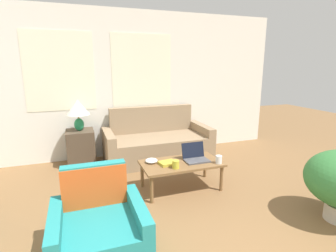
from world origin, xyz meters
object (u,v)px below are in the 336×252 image
object	(u,v)px
couch	(157,144)
book_red	(168,163)
snack_bowl	(151,161)
cup_yellow	(219,160)
laptop	(195,157)
armchair	(99,235)
cup_navy	(176,164)
table_lamp	(78,110)
coffee_table	(181,165)

from	to	relation	value
couch	book_red	world-z (taller)	couch
snack_bowl	couch	bearing A→B (deg)	69.51
couch	cup_yellow	distance (m)	1.52
laptop	armchair	bearing A→B (deg)	-143.17
cup_navy	table_lamp	bearing A→B (deg)	125.60
coffee_table	laptop	bearing A→B (deg)	3.17
couch	cup_navy	size ratio (longest dim) A/B	17.75
coffee_table	armchair	bearing A→B (deg)	-138.84
couch	table_lamp	distance (m)	1.46
couch	coffee_table	world-z (taller)	couch
cup_navy	snack_bowl	distance (m)	0.38
laptop	snack_bowl	distance (m)	0.61
coffee_table	cup_yellow	bearing A→B (deg)	-23.90
cup_navy	snack_bowl	size ratio (longest dim) A/B	0.63
couch	armchair	size ratio (longest dim) A/B	2.30
coffee_table	cup_navy	size ratio (longest dim) A/B	10.35
table_lamp	laptop	xyz separation A→B (m)	(1.46, -1.36, -0.52)
cup_yellow	snack_bowl	bearing A→B (deg)	158.82
laptop	cup_navy	distance (m)	0.40
couch	book_red	bearing A→B (deg)	-100.72
armchair	table_lamp	distance (m)	2.50
table_lamp	coffee_table	xyz separation A→B (m)	(1.25, -1.38, -0.61)
armchair	cup_yellow	world-z (taller)	armchair
snack_bowl	book_red	world-z (taller)	snack_bowl
couch	snack_bowl	bearing A→B (deg)	-110.49
couch	cup_yellow	bearing A→B (deg)	-74.12
armchair	cup_yellow	size ratio (longest dim) A/B	7.47
cup_navy	couch	bearing A→B (deg)	82.55
table_lamp	snack_bowl	distance (m)	1.62
couch	coffee_table	size ratio (longest dim) A/B	1.71
couch	coffee_table	bearing A→B (deg)	-91.83
couch	cup_yellow	size ratio (longest dim) A/B	17.19
couch	laptop	bearing A→B (deg)	-82.10
cup_navy	cup_yellow	distance (m)	0.60
cup_yellow	book_red	distance (m)	0.68
cup_yellow	snack_bowl	size ratio (longest dim) A/B	0.65
couch	snack_bowl	xyz separation A→B (m)	(-0.42, -1.13, 0.14)
table_lamp	snack_bowl	size ratio (longest dim) A/B	3.11
armchair	cup_navy	distance (m)	1.35
snack_bowl	armchair	bearing A→B (deg)	-124.55
cup_yellow	coffee_table	bearing A→B (deg)	156.10
laptop	cup_yellow	size ratio (longest dim) A/B	3.04
book_red	table_lamp	bearing A→B (deg)	127.31
armchair	cup_navy	xyz separation A→B (m)	(1.03, 0.86, 0.18)
coffee_table	book_red	bearing A→B (deg)	-178.28
table_lamp	coffee_table	distance (m)	1.96
laptop	snack_bowl	xyz separation A→B (m)	(-0.59, 0.11, -0.02)
cup_navy	coffee_table	bearing A→B (deg)	49.11
armchair	laptop	world-z (taller)	armchair
laptop	cup_navy	xyz separation A→B (m)	(-0.36, -0.18, -0.00)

